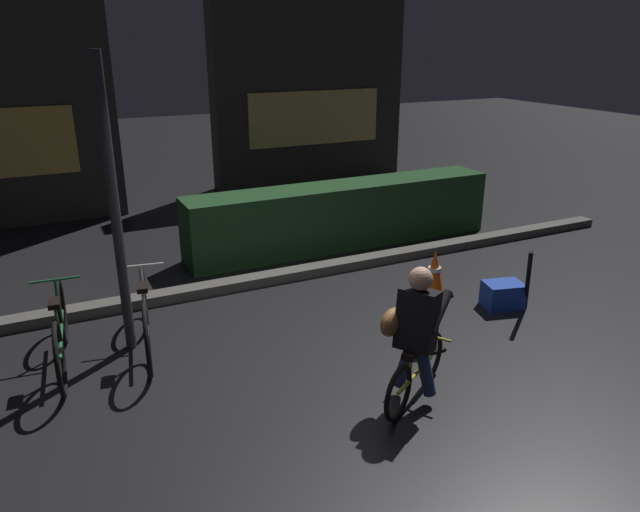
# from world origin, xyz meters

# --- Properties ---
(ground_plane) EXTENTS (40.00, 40.00, 0.00)m
(ground_plane) POSITION_xyz_m (0.00, 0.00, 0.00)
(ground_plane) COLOR black
(sidewalk_curb) EXTENTS (12.00, 0.24, 0.12)m
(sidewalk_curb) POSITION_xyz_m (0.00, 2.20, 0.06)
(sidewalk_curb) COLOR #56544F
(sidewalk_curb) RESTS_ON ground
(hedge_row) EXTENTS (4.80, 0.70, 0.94)m
(hedge_row) POSITION_xyz_m (1.80, 3.10, 0.47)
(hedge_row) COLOR #214723
(hedge_row) RESTS_ON ground
(storefront_right) EXTENTS (4.20, 0.54, 4.21)m
(storefront_right) POSITION_xyz_m (3.18, 7.20, 2.09)
(storefront_right) COLOR #383330
(storefront_right) RESTS_ON ground
(street_post) EXTENTS (0.10, 0.10, 2.90)m
(street_post) POSITION_xyz_m (-1.66, 1.20, 1.45)
(street_post) COLOR #2D2D33
(street_post) RESTS_ON ground
(parked_bike_left_mid) EXTENTS (0.46, 1.73, 0.79)m
(parked_bike_left_mid) POSITION_xyz_m (-2.29, 1.13, 0.36)
(parked_bike_left_mid) COLOR black
(parked_bike_left_mid) RESTS_ON ground
(parked_bike_center_left) EXTENTS (0.46, 1.74, 0.81)m
(parked_bike_center_left) POSITION_xyz_m (-1.50, 1.12, 0.36)
(parked_bike_center_left) COLOR black
(parked_bike_center_left) RESTS_ON ground
(traffic_cone_near) EXTENTS (0.36, 0.36, 0.59)m
(traffic_cone_near) POSITION_xyz_m (1.02, -0.10, 0.28)
(traffic_cone_near) COLOR black
(traffic_cone_near) RESTS_ON ground
(traffic_cone_far) EXTENTS (0.36, 0.36, 0.59)m
(traffic_cone_far) POSITION_xyz_m (1.92, 0.95, 0.28)
(traffic_cone_far) COLOR black
(traffic_cone_far) RESTS_ON ground
(blue_crate) EXTENTS (0.51, 0.42, 0.30)m
(blue_crate) POSITION_xyz_m (2.44, 0.30, 0.15)
(blue_crate) COLOR #193DB7
(blue_crate) RESTS_ON ground
(cyclist) EXTENTS (1.03, 0.67, 1.25)m
(cyclist) POSITION_xyz_m (0.39, -0.82, 0.63)
(cyclist) COLOR black
(cyclist) RESTS_ON ground
(closed_umbrella) EXTENTS (0.30, 0.27, 0.81)m
(closed_umbrella) POSITION_xyz_m (2.55, 0.05, 0.40)
(closed_umbrella) COLOR black
(closed_umbrella) RESTS_ON ground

